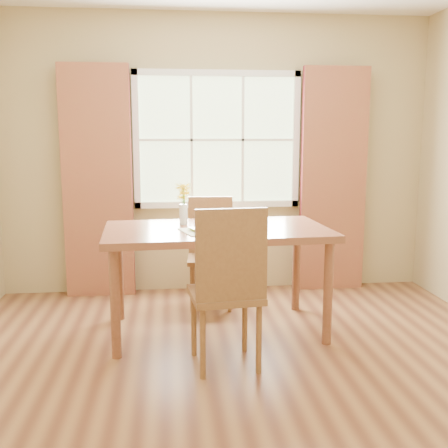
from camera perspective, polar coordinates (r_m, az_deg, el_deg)
name	(u,v)px	position (r m, az deg, el deg)	size (l,w,h in m)	color
room	(244,167)	(3.31, 2.18, 6.23)	(4.24, 3.84, 2.74)	brown
window	(217,140)	(5.17, -0.75, 9.14)	(1.62, 0.06, 1.32)	beige
curtain_left	(97,183)	(5.12, -13.61, 4.38)	(0.65, 0.08, 2.20)	maroon
curtain_right	(333,181)	(5.33, 11.81, 4.64)	(0.65, 0.08, 2.20)	maroon
dining_table	(217,239)	(4.08, -0.80, -1.62)	(1.77, 1.07, 0.84)	brown
chair_near	(228,282)	(3.42, 0.45, -6.37)	(0.50, 0.50, 1.10)	brown
chair_far	(211,246)	(4.81, -1.47, -2.43)	(0.44, 0.44, 0.99)	brown
placemat	(213,230)	(3.94, -1.25, -0.70)	(0.45, 0.33, 0.01)	#E6E8C4
plate	(207,230)	(3.90, -1.86, -0.66)	(0.22, 0.22, 0.01)	#9FB72D
croissant_sandwich	(209,222)	(3.91, -1.61, 0.25)	(0.19, 0.17, 0.11)	#D18847
water_glass	(246,223)	(3.96, 2.41, 0.16)	(0.08, 0.08, 0.12)	silver
flower_vase	(183,199)	(4.20, -4.45, 2.78)	(0.14, 0.14, 0.34)	silver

